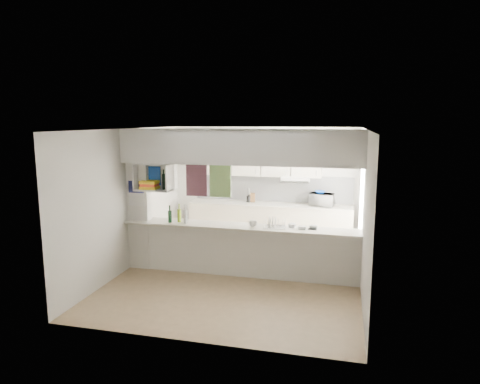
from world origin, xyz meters
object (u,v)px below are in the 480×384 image
(bowl, at_px, (320,192))
(dish_rack, at_px, (274,223))
(wine_bottles, at_px, (179,216))
(microwave, at_px, (322,200))

(bowl, relative_size, dish_rack, 0.57)
(dish_rack, xyz_separation_m, wine_bottles, (-1.74, -0.07, 0.05))
(microwave, relative_size, wine_bottles, 1.33)
(bowl, relative_size, wine_bottles, 0.62)
(microwave, xyz_separation_m, wine_bottles, (-2.43, -2.17, -0.01))
(bowl, xyz_separation_m, wine_bottles, (-2.40, -2.14, -0.17))
(bowl, height_order, wine_bottles, wine_bottles)
(microwave, xyz_separation_m, bowl, (-0.03, -0.03, 0.16))
(dish_rack, bearing_deg, wine_bottles, 176.10)
(microwave, relative_size, bowl, 2.14)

